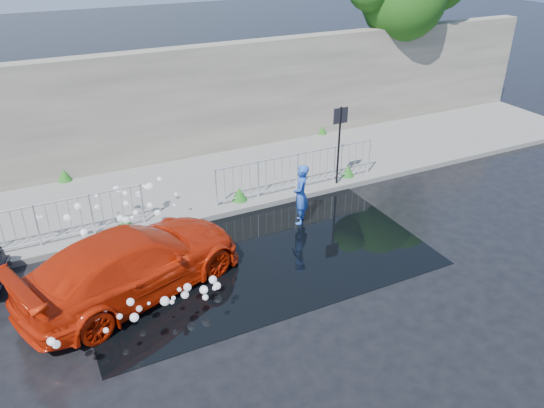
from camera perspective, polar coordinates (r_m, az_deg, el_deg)
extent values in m
plane|color=black|center=(11.85, -2.29, -8.24)|extent=(90.00, 90.00, 0.00)
cube|color=slate|center=(15.88, -9.76, 1.70)|extent=(30.00, 4.00, 0.15)
cube|color=slate|center=(14.18, -7.30, -1.48)|extent=(30.00, 0.25, 0.16)
cube|color=#5D594F|center=(17.19, -12.51, 10.08)|extent=(30.00, 0.60, 3.50)
cube|color=black|center=(12.77, -2.10, -5.25)|extent=(8.00, 5.00, 0.01)
cylinder|color=black|center=(15.44, 7.17, 5.89)|extent=(0.06, 0.06, 2.50)
cube|color=black|center=(15.09, 7.40, 9.41)|extent=(0.45, 0.04, 0.45)
cylinder|color=#332114|center=(22.34, 13.03, 15.70)|extent=(0.36, 0.36, 5.00)
cylinder|color=silver|center=(13.86, -13.78, 0.07)|extent=(0.05, 0.05, 1.10)
cylinder|color=silver|center=(13.43, -24.37, -0.20)|extent=(5.00, 0.04, 0.04)
cylinder|color=silver|center=(13.86, -23.61, -3.66)|extent=(5.00, 0.04, 0.04)
cylinder|color=silver|center=(14.33, -6.05, 1.73)|extent=(0.05, 0.05, 1.10)
cylinder|color=silver|center=(16.54, 10.39, 5.12)|extent=(0.05, 0.05, 1.10)
cylinder|color=silver|center=(15.06, 2.79, 5.39)|extent=(5.00, 0.04, 0.04)
cylinder|color=silver|center=(15.45, 2.71, 2.13)|extent=(5.00, 0.04, 0.04)
cone|color=#175618|center=(14.01, -15.62, -1.73)|extent=(0.36, 0.36, 0.29)
cone|color=#175618|center=(14.76, -3.51, 1.09)|extent=(0.44, 0.44, 0.37)
cone|color=#175618|center=(16.34, 8.18, 3.61)|extent=(0.38, 0.38, 0.37)
cone|color=#175618|center=(17.05, -21.43, 2.92)|extent=(0.42, 0.42, 0.36)
cone|color=#175618|center=(19.67, 5.43, 7.95)|extent=(0.34, 0.34, 0.30)
sphere|color=white|center=(12.83, -10.07, -4.31)|extent=(0.16, 0.16, 0.16)
sphere|color=white|center=(13.17, -15.44, -1.66)|extent=(0.17, 0.17, 0.17)
sphere|color=white|center=(13.07, -19.57, -2.89)|extent=(0.18, 0.18, 0.18)
sphere|color=white|center=(13.45, -10.47, -0.13)|extent=(0.07, 0.07, 0.07)
sphere|color=white|center=(13.66, -18.33, -0.30)|extent=(0.12, 0.12, 0.12)
sphere|color=white|center=(13.91, -13.29, 1.78)|extent=(0.14, 0.14, 0.14)
sphere|color=white|center=(13.77, -10.29, 1.03)|extent=(0.09, 0.09, 0.09)
sphere|color=white|center=(12.88, -9.76, -4.40)|extent=(0.16, 0.16, 0.16)
sphere|color=white|center=(13.30, -14.47, -0.92)|extent=(0.13, 0.13, 0.13)
sphere|color=white|center=(12.63, -19.93, -6.76)|extent=(0.11, 0.11, 0.11)
sphere|color=white|center=(12.78, -21.74, -5.06)|extent=(0.17, 0.17, 0.17)
sphere|color=white|center=(13.96, -13.64, 1.90)|extent=(0.07, 0.07, 0.07)
sphere|color=white|center=(14.16, -13.01, 1.88)|extent=(0.18, 0.18, 0.18)
sphere|color=white|center=(14.27, -12.03, 2.66)|extent=(0.12, 0.12, 0.12)
sphere|color=white|center=(13.26, -12.21, -0.95)|extent=(0.16, 0.16, 0.16)
sphere|color=white|center=(13.04, -19.62, -3.04)|extent=(0.13, 0.13, 0.13)
sphere|color=white|center=(12.67, -9.76, -4.41)|extent=(0.16, 0.16, 0.16)
sphere|color=white|center=(13.27, -14.82, -1.41)|extent=(0.09, 0.09, 0.09)
sphere|color=white|center=(12.67, -10.99, -4.54)|extent=(0.13, 0.13, 0.13)
sphere|color=white|center=(13.96, -14.15, 1.00)|extent=(0.17, 0.17, 0.17)
sphere|color=white|center=(12.77, -13.37, -3.65)|extent=(0.14, 0.14, 0.14)
sphere|color=white|center=(13.53, -23.59, -1.27)|extent=(0.07, 0.07, 0.07)
sphere|color=white|center=(13.53, -13.00, -0.15)|extent=(0.15, 0.15, 0.15)
sphere|color=white|center=(13.71, -23.97, -1.35)|extent=(0.11, 0.11, 0.11)
sphere|color=white|center=(13.56, -20.16, -0.23)|extent=(0.18, 0.18, 0.18)
sphere|color=white|center=(12.50, -13.23, -5.28)|extent=(0.07, 0.07, 0.07)
sphere|color=white|center=(13.36, -8.84, -1.61)|extent=(0.08, 0.08, 0.08)
sphere|color=white|center=(14.10, -16.04, 1.37)|extent=(0.11, 0.11, 0.11)
sphere|color=white|center=(14.09, -16.43, 1.57)|extent=(0.16, 0.16, 0.16)
sphere|color=white|center=(13.65, -15.44, 0.06)|extent=(0.14, 0.14, 0.14)
sphere|color=white|center=(12.92, -17.72, -3.35)|extent=(0.09, 0.09, 0.09)
sphere|color=white|center=(14.07, -15.52, 1.13)|extent=(0.12, 0.12, 0.12)
sphere|color=white|center=(13.42, -21.19, -1.39)|extent=(0.18, 0.18, 0.18)
sphere|color=white|center=(13.96, -18.38, 0.87)|extent=(0.09, 0.09, 0.09)
sphere|color=white|center=(12.93, -17.74, -3.20)|extent=(0.14, 0.14, 0.14)
sphere|color=white|center=(13.20, -16.00, -1.51)|extent=(0.17, 0.17, 0.17)
sphere|color=white|center=(10.51, -18.44, -11.39)|extent=(0.18, 0.18, 0.18)
sphere|color=white|center=(10.30, -14.98, -10.14)|extent=(0.15, 0.15, 0.15)
sphere|color=white|center=(11.09, -17.77, -10.76)|extent=(0.08, 0.08, 0.08)
sphere|color=white|center=(10.56, -17.56, -10.97)|extent=(0.09, 0.09, 0.09)
sphere|color=white|center=(10.11, -10.55, -9.91)|extent=(0.08, 0.08, 0.08)
sphere|color=white|center=(10.79, -10.71, -10.32)|extent=(0.10, 0.10, 0.10)
sphere|color=white|center=(9.38, -22.61, -13.55)|extent=(0.13, 0.13, 0.13)
sphere|color=white|center=(10.91, -7.25, -9.18)|extent=(0.13, 0.13, 0.13)
sphere|color=white|center=(9.66, -22.49, -13.39)|extent=(0.07, 0.07, 0.07)
sphere|color=white|center=(9.62, -17.44, -12.84)|extent=(0.10, 0.10, 0.10)
sphere|color=white|center=(10.97, -7.36, -9.14)|extent=(0.18, 0.18, 0.18)
sphere|color=white|center=(10.23, -6.38, -8.10)|extent=(0.16, 0.16, 0.16)
sphere|color=white|center=(9.80, -22.70, -13.45)|extent=(0.14, 0.14, 0.14)
sphere|color=white|center=(9.73, -14.60, -11.73)|extent=(0.16, 0.16, 0.16)
sphere|color=white|center=(9.97, -7.19, -9.93)|extent=(0.11, 0.11, 0.11)
sphere|color=white|center=(10.58, -16.08, -11.54)|extent=(0.11, 0.11, 0.11)
sphere|color=white|center=(9.82, -11.46, -10.20)|extent=(0.17, 0.17, 0.17)
sphere|color=white|center=(9.59, -22.19, -13.82)|extent=(0.14, 0.14, 0.14)
sphere|color=white|center=(10.15, -13.11, -10.38)|extent=(0.06, 0.06, 0.06)
sphere|color=white|center=(10.92, -9.09, -8.83)|extent=(0.17, 0.17, 0.17)
sphere|color=white|center=(10.26, -9.35, -9.61)|extent=(0.15, 0.15, 0.15)
sphere|color=white|center=(10.32, -6.20, -8.99)|extent=(0.09, 0.09, 0.09)
sphere|color=white|center=(11.44, -5.92, -8.74)|extent=(0.17, 0.17, 0.17)
sphere|color=white|center=(10.08, -9.94, -9.05)|extent=(0.08, 0.08, 0.08)
sphere|color=white|center=(10.89, -14.10, -10.87)|extent=(0.13, 0.13, 0.13)
sphere|color=white|center=(10.58, -19.85, -12.06)|extent=(0.07, 0.07, 0.07)
imported|color=#B71F07|center=(11.53, -14.74, -6.15)|extent=(5.29, 3.52, 1.42)
imported|color=blue|center=(13.67, 3.12, 1.02)|extent=(0.65, 0.71, 1.62)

